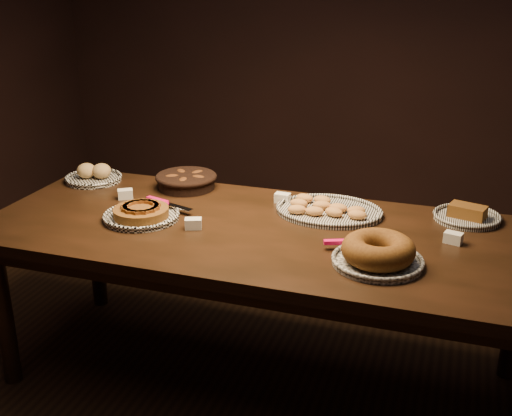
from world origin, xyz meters
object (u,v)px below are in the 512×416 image
(apple_tart_plate, at_px, (141,214))
(madeleine_platter, at_px, (328,210))
(buffet_table, at_px, (262,244))
(bundt_cake_plate, at_px, (378,253))

(apple_tart_plate, distance_m, madeleine_platter, 0.83)
(buffet_table, distance_m, madeleine_platter, 0.36)
(buffet_table, distance_m, apple_tart_plate, 0.55)
(apple_tart_plate, bearing_deg, buffet_table, 27.50)
(buffet_table, xyz_separation_m, apple_tart_plate, (-0.54, -0.06, 0.10))
(madeleine_platter, xyz_separation_m, bundt_cake_plate, (0.29, -0.45, 0.03))
(buffet_table, relative_size, apple_tart_plate, 6.53)
(buffet_table, height_order, madeleine_platter, madeleine_platter)
(buffet_table, bearing_deg, apple_tart_plate, -173.60)
(apple_tart_plate, relative_size, madeleine_platter, 0.77)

